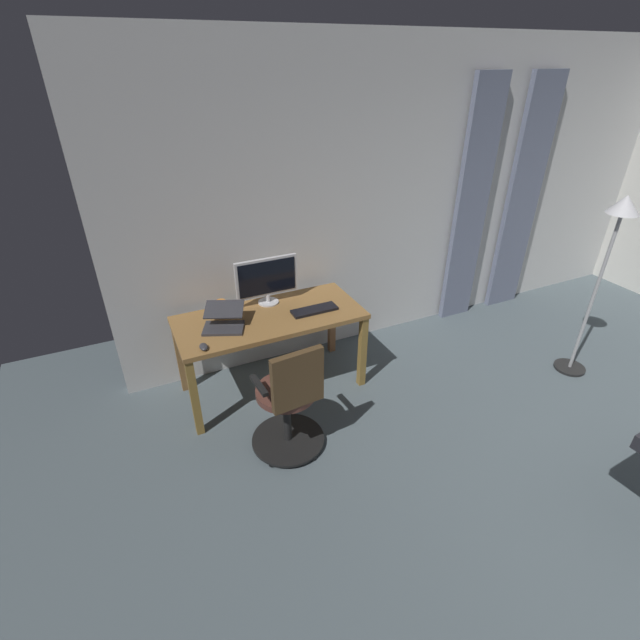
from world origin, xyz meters
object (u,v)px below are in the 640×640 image
at_px(mug_coffee, 221,306).
at_px(computer_monitor, 267,279).
at_px(laptop, 224,321).
at_px(office_chair, 290,403).
at_px(computer_mouse, 204,347).
at_px(desk, 270,325).
at_px(floor_lamp, 611,245).
at_px(computer_keyboard, 314,310).

bearing_deg(mug_coffee, computer_monitor, 178.62).
bearing_deg(computer_monitor, laptop, 27.83).
xyz_separation_m(office_chair, computer_monitor, (-0.21, -1.00, 0.52)).
bearing_deg(computer_mouse, computer_monitor, -144.21).
xyz_separation_m(desk, office_chair, (0.14, 0.77, -0.20)).
bearing_deg(computer_mouse, desk, -156.62).
relative_size(office_chair, floor_lamp, 0.58).
bearing_deg(computer_keyboard, mug_coffee, -24.40).
bearing_deg(computer_keyboard, desk, -13.55).
distance_m(computer_keyboard, laptop, 0.76).
height_order(desk, computer_monitor, computer_monitor).
height_order(office_chair, floor_lamp, floor_lamp).
xyz_separation_m(computer_keyboard, mug_coffee, (0.72, -0.32, 0.04)).
distance_m(laptop, floor_lamp, 3.23).
xyz_separation_m(office_chair, computer_keyboard, (-0.51, -0.68, 0.30)).
relative_size(desk, office_chair, 1.61).
xyz_separation_m(laptop, floor_lamp, (-3.05, 0.94, 0.47)).
bearing_deg(computer_monitor, office_chair, 78.24).
height_order(laptop, computer_mouse, laptop).
bearing_deg(office_chair, computer_monitor, 73.85).
bearing_deg(laptop, computer_monitor, -129.22).
bearing_deg(floor_lamp, computer_monitor, -24.46).
height_order(office_chair, computer_keyboard, office_chair).
height_order(computer_keyboard, laptop, laptop).
distance_m(office_chair, floor_lamp, 2.93).
height_order(office_chair, mug_coffee, office_chair).
bearing_deg(laptop, desk, -154.83).
xyz_separation_m(desk, computer_mouse, (0.61, 0.26, 0.11)).
height_order(computer_keyboard, mug_coffee, mug_coffee).
xyz_separation_m(computer_keyboard, computer_mouse, (0.98, 0.17, 0.01)).
relative_size(computer_mouse, mug_coffee, 0.75).
relative_size(laptop, mug_coffee, 3.06).
xyz_separation_m(laptop, mug_coffee, (-0.04, -0.25, 0.00)).
relative_size(desk, computer_mouse, 15.50).
height_order(computer_monitor, floor_lamp, floor_lamp).
distance_m(computer_monitor, floor_lamp, 2.87).
relative_size(desk, computer_monitor, 2.85).
bearing_deg(laptop, computer_keyboard, -162.68).
relative_size(computer_monitor, computer_keyboard, 1.38).
bearing_deg(computer_monitor, floor_lamp, 155.54).
bearing_deg(desk, floor_lamp, 160.28).
height_order(laptop, mug_coffee, laptop).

